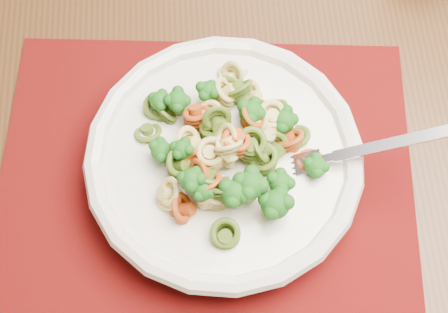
# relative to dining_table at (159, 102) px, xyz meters

# --- Properties ---
(dining_table) EXTENTS (1.68, 1.33, 0.74)m
(dining_table) POSITION_rel_dining_table_xyz_m (0.00, 0.00, 0.00)
(dining_table) COLOR #4C2915
(dining_table) RESTS_ON ground
(placemat) EXTENTS (0.48, 0.41, 0.00)m
(placemat) POSITION_rel_dining_table_xyz_m (0.09, -0.12, 0.10)
(placemat) COLOR #5D0D03
(placemat) RESTS_ON dining_table
(pasta_bowl) EXTENTS (0.27, 0.27, 0.05)m
(pasta_bowl) POSITION_rel_dining_table_xyz_m (0.11, -0.11, 0.13)
(pasta_bowl) COLOR white
(pasta_bowl) RESTS_ON placemat
(pasta_broccoli_heap) EXTENTS (0.23, 0.23, 0.06)m
(pasta_broccoli_heap) POSITION_rel_dining_table_xyz_m (0.11, -0.11, 0.14)
(pasta_broccoli_heap) COLOR #E7D672
(pasta_broccoli_heap) RESTS_ON pasta_bowl
(fork) EXTENTS (0.18, 0.08, 0.08)m
(fork) POSITION_rel_dining_table_xyz_m (0.19, -0.10, 0.14)
(fork) COLOR silver
(fork) RESTS_ON pasta_bowl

